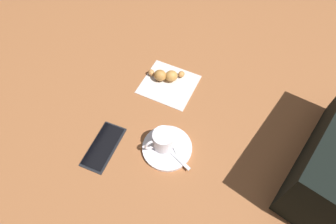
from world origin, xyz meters
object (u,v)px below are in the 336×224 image
object	(u,v)px
espresso_cup	(163,140)
cell_phone	(103,146)
napkin	(169,84)
teaspoon	(167,147)
saucer	(167,148)
sugar_packet	(176,143)
croissant	(166,75)

from	to	relation	value
espresso_cup	cell_phone	size ratio (longest dim) A/B	0.48
napkin	teaspoon	bearing A→B (deg)	21.83
saucer	sugar_packet	xyz separation A→B (m)	(-0.02, 0.02, 0.01)
espresso_cup	teaspoon	world-z (taller)	espresso_cup
teaspoon	sugar_packet	xyz separation A→B (m)	(-0.02, 0.02, 0.00)
teaspoon	croissant	distance (m)	0.25
sugar_packet	croissant	distance (m)	0.23
napkin	cell_phone	xyz separation A→B (m)	(0.27, -0.08, 0.00)
cell_phone	teaspoon	bearing A→B (deg)	110.44
napkin	saucer	bearing A→B (deg)	21.74
saucer	croissant	xyz separation A→B (m)	(-0.22, -0.10, 0.02)
napkin	croissant	world-z (taller)	croissant
espresso_cup	croissant	distance (m)	0.24
espresso_cup	saucer	bearing A→B (deg)	80.39
espresso_cup	teaspoon	size ratio (longest dim) A/B	0.59
sugar_packet	teaspoon	bearing A→B (deg)	100.94
saucer	cell_phone	distance (m)	0.17
croissant	sugar_packet	bearing A→B (deg)	29.67
sugar_packet	croissant	world-z (taller)	croissant
teaspoon	sugar_packet	bearing A→B (deg)	141.23
espresso_cup	teaspoon	bearing A→B (deg)	71.95
saucer	croissant	world-z (taller)	croissant
espresso_cup	napkin	xyz separation A→B (m)	(-0.20, -0.07, -0.04)
saucer	sugar_packet	distance (m)	0.03
espresso_cup	sugar_packet	xyz separation A→B (m)	(-0.02, 0.03, -0.02)
espresso_cup	croissant	world-z (taller)	espresso_cup
teaspoon	cell_phone	bearing A→B (deg)	-69.56
sugar_packet	croissant	xyz separation A→B (m)	(-0.20, -0.12, 0.01)
saucer	sugar_packet	world-z (taller)	sugar_packet
napkin	sugar_packet	bearing A→B (deg)	27.83
napkin	croissant	size ratio (longest dim) A/B	1.37
espresso_cup	napkin	distance (m)	0.22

